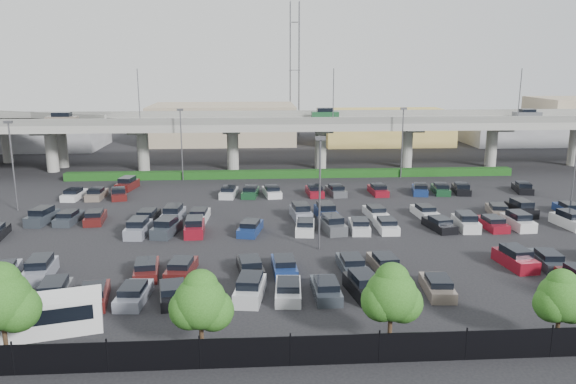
{
  "coord_description": "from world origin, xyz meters",
  "views": [
    {
      "loc": [
        -5.97,
        -56.33,
        16.52
      ],
      "look_at": [
        -1.88,
        6.73,
        2.0
      ],
      "focal_mm": 35.0,
      "sensor_mm": 36.0,
      "label": 1
    }
  ],
  "objects": [
    {
      "name": "shuttle_bus",
      "position": [
        -19.21,
        -23.1,
        1.27
      ],
      "size": [
        7.65,
        4.26,
        2.33
      ],
      "color": "silver",
      "rests_on": "ground"
    },
    {
      "name": "ground",
      "position": [
        0.0,
        0.0,
        0.0
      ],
      "size": [
        280.0,
        280.0,
        0.0
      ],
      "primitive_type": "plane",
      "color": "black"
    },
    {
      "name": "distant_buildings",
      "position": [
        12.38,
        61.81,
        3.74
      ],
      "size": [
        138.0,
        24.0,
        9.0
      ],
      "color": "gray",
      "rests_on": "ground"
    },
    {
      "name": "hedge",
      "position": [
        0.0,
        25.0,
        0.55
      ],
      "size": [
        66.0,
        1.6,
        1.1
      ],
      "primitive_type": "cube",
      "color": "#173E12",
      "rests_on": "ground"
    },
    {
      "name": "parked_cars",
      "position": [
        -0.54,
        -4.37,
        0.62
      ],
      "size": [
        62.99,
        41.65,
        1.67
      ],
      "color": "#501615",
      "rests_on": "ground"
    },
    {
      "name": "light_poles",
      "position": [
        -4.13,
        2.0,
        6.24
      ],
      "size": [
        66.9,
        48.38,
        10.3
      ],
      "color": "#4F4F55",
      "rests_on": "ground"
    },
    {
      "name": "tree_row",
      "position": [
        0.7,
        -26.53,
        3.52
      ],
      "size": [
        65.07,
        3.66,
        5.94
      ],
      "color": "#332316",
      "rests_on": "ground"
    },
    {
      "name": "overpass",
      "position": [
        -0.25,
        32.01,
        6.97
      ],
      "size": [
        150.0,
        13.0,
        15.8
      ],
      "color": "gray",
      "rests_on": "ground"
    },
    {
      "name": "comm_tower",
      "position": [
        4.0,
        74.0,
        15.61
      ],
      "size": [
        2.4,
        2.4,
        30.0
      ],
      "color": "#4F4F55",
      "rests_on": "ground"
    },
    {
      "name": "fence",
      "position": [
        -0.05,
        -28.0,
        0.9
      ],
      "size": [
        70.0,
        0.1,
        2.0
      ],
      "color": "black",
      "rests_on": "ground"
    }
  ]
}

